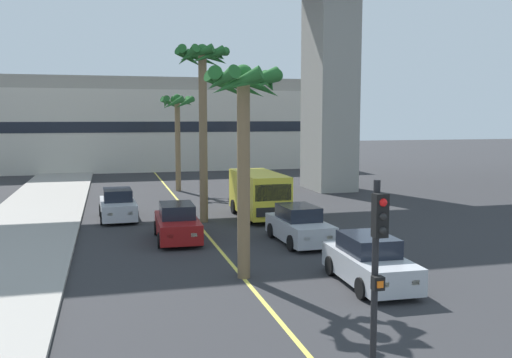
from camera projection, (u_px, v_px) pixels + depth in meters
lane_stripe_center at (202, 229)px, 26.45m from camera, size 0.14×56.00×0.01m
pier_building_backdrop at (150, 125)px, 56.29m from camera, size 33.97×8.04×8.99m
car_queue_front at (369, 262)px, 17.66m from camera, size 1.93×4.15×1.56m
car_queue_second at (299, 226)px, 23.49m from camera, size 1.93×4.15×1.56m
car_queue_third at (177, 223)px, 23.98m from camera, size 1.92×4.15×1.56m
car_queue_fourth at (118, 205)px, 28.82m from camera, size 1.94×4.15×1.56m
delivery_van at (259, 193)px, 29.24m from camera, size 2.20×5.27×2.36m
traffic_light_median_near at (377, 265)px, 9.77m from camera, size 0.24×0.37×4.20m
palm_tree_near_median at (203, 81)px, 27.39m from camera, size 2.76×2.77×8.78m
palm_tree_mid_median at (178, 116)px, 39.35m from camera, size 2.43×2.61×6.83m
palm_tree_far_median at (244, 109)px, 17.84m from camera, size 2.63×2.65×6.92m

